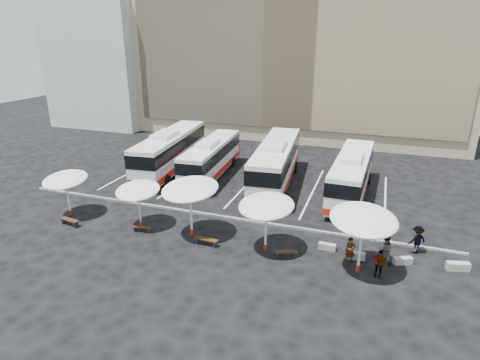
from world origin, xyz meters
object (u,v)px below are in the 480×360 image
(passenger_0, at_px, (350,250))
(wood_bench_3, at_px, (286,253))
(wood_bench_2, at_px, (206,240))
(conc_bench_1, at_px, (355,255))
(sunshade_0, at_px, (65,180))
(sunshade_1, at_px, (138,190))
(passenger_2, at_px, (379,263))
(conc_bench_0, at_px, (327,247))
(passenger_1, at_px, (385,250))
(sunshade_2, at_px, (190,189))
(sunshade_3, at_px, (266,206))
(wood_bench_1, at_px, (142,228))
(bus_1, at_px, (211,157))
(passenger_3, at_px, (417,240))
(conc_bench_2, at_px, (403,261))
(wood_bench_0, at_px, (70,221))
(bus_2, at_px, (276,162))
(bus_0, at_px, (171,150))
(conc_bench_3, at_px, (458,266))
(sunshade_4, at_px, (364,220))

(passenger_0, bearing_deg, wood_bench_3, 173.76)
(wood_bench_2, xyz_separation_m, conc_bench_1, (9.27, 1.52, -0.15))
(sunshade_0, xyz_separation_m, wood_bench_3, (16.89, -0.54, -2.54))
(sunshade_1, relative_size, passenger_2, 2.04)
(conc_bench_0, xyz_separation_m, passenger_1, (3.44, -0.57, 0.75))
(sunshade_2, height_order, passenger_0, sunshade_2)
(sunshade_1, height_order, passenger_0, sunshade_1)
(sunshade_0, height_order, sunshade_3, sunshade_3)
(wood_bench_1, xyz_separation_m, passenger_0, (13.97, 0.70, 0.52))
(wood_bench_3, bearing_deg, wood_bench_1, -179.71)
(conc_bench_0, distance_m, passenger_0, 1.97)
(wood_bench_1, relative_size, passenger_0, 0.82)
(bus_1, bearing_deg, passenger_3, -31.19)
(sunshade_3, xyz_separation_m, conc_bench_2, (8.23, 1.17, -2.87))
(passenger_0, bearing_deg, passenger_2, -45.37)
(conc_bench_1, relative_size, conc_bench_2, 1.05)
(conc_bench_0, height_order, conc_bench_2, conc_bench_2)
(wood_bench_1, bearing_deg, wood_bench_0, -171.19)
(conc_bench_1, bearing_deg, sunshade_1, -178.10)
(bus_2, xyz_separation_m, passenger_0, (7.60, -11.43, -1.32))
(bus_0, relative_size, conc_bench_2, 11.94)
(sunshade_2, relative_size, passenger_2, 2.87)
(wood_bench_0, xyz_separation_m, conc_bench_3, (25.49, 2.84, -0.12))
(sunshade_0, relative_size, wood_bench_1, 2.56)
(passenger_0, bearing_deg, passenger_3, 18.25)
(sunshade_1, height_order, passenger_1, sunshade_1)
(conc_bench_1, distance_m, passenger_3, 4.11)
(wood_bench_3, xyz_separation_m, passenger_2, (5.40, -0.29, 0.53))
(sunshade_3, bearing_deg, passenger_3, 17.43)
(conc_bench_2, height_order, passenger_2, passenger_2)
(sunshade_2, xyz_separation_m, wood_bench_2, (1.53, -0.98, -3.01))
(wood_bench_1, bearing_deg, bus_2, 62.26)
(wood_bench_3, bearing_deg, conc_bench_0, 38.21)
(wood_bench_1, height_order, passenger_3, passenger_3)
(sunshade_3, xyz_separation_m, passenger_3, (9.00, 2.83, -2.15))
(wood_bench_3, bearing_deg, conc_bench_2, 13.10)
(sunshade_0, bearing_deg, bus_1, 60.65)
(sunshade_4, bearing_deg, wood_bench_2, -179.18)
(sunshade_4, bearing_deg, conc_bench_0, 136.52)
(conc_bench_3, distance_m, passenger_0, 6.23)
(wood_bench_0, distance_m, conc_bench_3, 25.65)
(sunshade_1, xyz_separation_m, sunshade_3, (9.37, -0.32, 0.34))
(wood_bench_2, height_order, passenger_1, passenger_1)
(bus_1, relative_size, sunshade_4, 2.39)
(bus_0, distance_m, sunshade_2, 14.29)
(sunshade_2, relative_size, passenger_1, 2.53)
(bus_1, relative_size, wood_bench_3, 8.44)
(bus_2, distance_m, passenger_1, 14.51)
(sunshade_0, relative_size, passenger_0, 2.10)
(sunshade_3, relative_size, conc_bench_3, 3.21)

